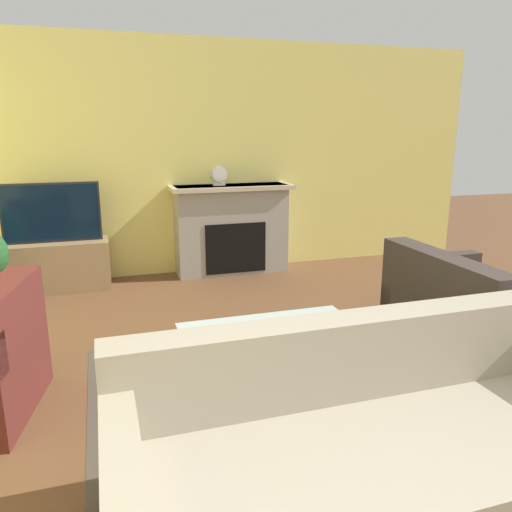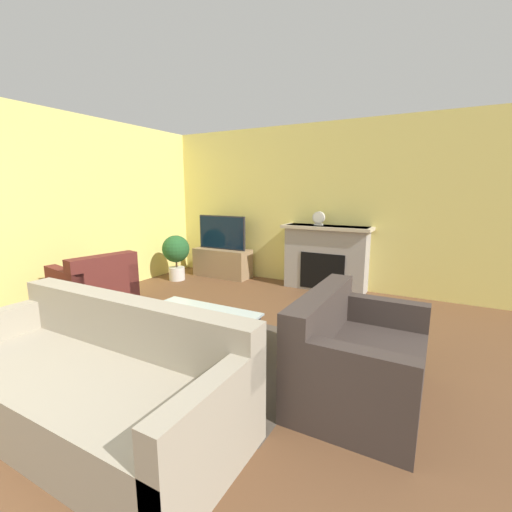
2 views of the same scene
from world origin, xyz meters
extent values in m
cube|color=#EADB72|center=(0.00, 5.02, 1.35)|extent=(7.84, 0.06, 2.70)
cube|color=#4C4238|center=(0.21, 2.03, 0.00)|extent=(2.39, 1.87, 0.00)
cube|color=#9E9993|center=(0.67, 4.81, 0.53)|extent=(1.32, 0.38, 1.06)
cube|color=black|center=(0.67, 4.61, 0.34)|extent=(0.73, 0.01, 0.59)
cube|color=beige|center=(0.67, 4.78, 1.03)|extent=(1.44, 0.44, 0.05)
cube|color=#997A56|center=(-1.31, 4.70, 0.26)|extent=(1.09, 0.43, 0.53)
cube|color=#232328|center=(-1.31, 4.70, 0.84)|extent=(0.98, 0.05, 0.63)
cube|color=black|center=(-1.31, 4.67, 0.84)|extent=(0.94, 0.01, 0.59)
cube|color=#9E937F|center=(0.25, 0.74, 0.21)|extent=(2.28, 0.95, 0.42)
cube|color=#9E937F|center=(0.25, 1.12, 0.62)|extent=(2.28, 0.20, 0.40)
cube|color=#9E937F|center=(-0.82, 0.74, 0.33)|extent=(0.14, 0.95, 0.66)
cube|color=#3D332D|center=(1.84, 2.00, 0.21)|extent=(0.89, 1.26, 0.42)
cube|color=#3D332D|center=(1.49, 2.00, 0.62)|extent=(0.20, 1.26, 0.40)
cube|color=#3D332D|center=(1.84, 2.56, 0.33)|extent=(0.89, 0.14, 0.66)
cube|color=#5B231E|center=(-1.40, 2.18, 0.62)|extent=(0.36, 0.88, 0.40)
cylinder|color=#333338|center=(-0.35, 1.72, 0.19)|extent=(0.04, 0.04, 0.38)
cylinder|color=#333338|center=(0.76, 1.72, 0.19)|extent=(0.04, 0.04, 0.38)
cylinder|color=#333338|center=(-0.35, 2.30, 0.19)|extent=(0.04, 0.04, 0.38)
cylinder|color=#333338|center=(0.76, 2.30, 0.19)|extent=(0.04, 0.04, 0.38)
cube|color=silver|center=(0.21, 2.01, 0.39)|extent=(1.19, 0.67, 0.02)
cube|color=beige|center=(0.52, 4.81, 1.07)|extent=(0.14, 0.07, 0.03)
cylinder|color=beige|center=(0.52, 4.81, 1.18)|extent=(0.19, 0.07, 0.19)
cylinder|color=white|center=(0.52, 4.77, 1.18)|extent=(0.16, 0.00, 0.16)
camera|label=1|loc=(-0.82, -0.87, 1.69)|focal=35.00mm
camera|label=2|loc=(2.29, -0.58, 1.62)|focal=24.00mm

